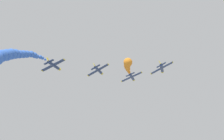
# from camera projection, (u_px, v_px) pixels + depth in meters

# --- Properties ---
(airplane_lead) EXTENTS (8.98, 10.35, 3.96)m
(airplane_lead) POSITION_uv_depth(u_px,v_px,m) (132.00, 77.00, 117.77)
(airplane_lead) COLOR navy
(smoke_trail_lead) EXTENTS (4.22, 19.32, 3.24)m
(smoke_trail_lead) POSITION_uv_depth(u_px,v_px,m) (128.00, 65.00, 98.56)
(smoke_trail_lead) COLOR orange
(airplane_left_inner) EXTENTS (8.68, 10.35, 4.67)m
(airplane_left_inner) POSITION_uv_depth(u_px,v_px,m) (98.00, 70.00, 111.53)
(airplane_left_inner) COLOR navy
(airplane_right_inner) EXTENTS (8.74, 10.35, 4.54)m
(airplane_right_inner) POSITION_uv_depth(u_px,v_px,m) (162.00, 68.00, 106.33)
(airplane_right_inner) COLOR navy
(airplane_left_outer) EXTENTS (8.89, 10.35, 4.20)m
(airplane_left_outer) POSITION_uv_depth(u_px,v_px,m) (54.00, 65.00, 103.06)
(airplane_left_outer) COLOR navy
(smoke_trail_left_outer) EXTENTS (3.62, 27.67, 9.79)m
(smoke_trail_left_outer) POSITION_uv_depth(u_px,v_px,m) (12.00, 55.00, 76.95)
(smoke_trail_left_outer) COLOR blue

